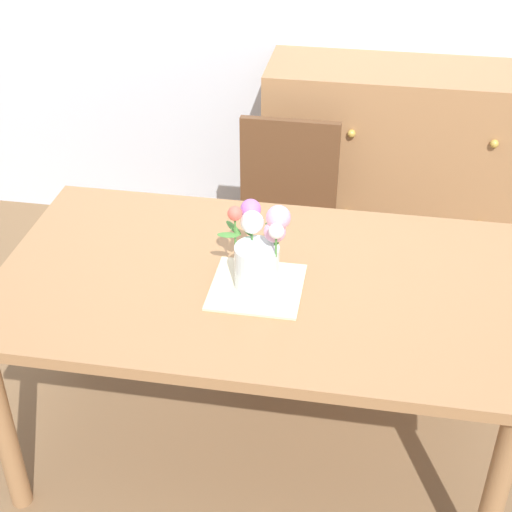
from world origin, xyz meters
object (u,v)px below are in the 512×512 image
(dining_table, at_px, (260,300))
(chair_far, at_px, (285,213))
(flower_vase, at_px, (259,250))
(dresser, at_px, (414,172))

(dining_table, xyz_separation_m, chair_far, (-0.03, 0.82, -0.15))
(dining_table, height_order, flower_vase, flower_vase)
(dresser, bearing_deg, flower_vase, -110.62)
(dining_table, height_order, chair_far, chair_far)
(chair_far, bearing_deg, dining_table, 92.01)
(dining_table, distance_m, flower_vase, 0.23)
(dresser, relative_size, flower_vase, 5.11)
(dresser, bearing_deg, dining_table, -111.33)
(chair_far, distance_m, flower_vase, 0.94)
(chair_far, relative_size, dresser, 0.64)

